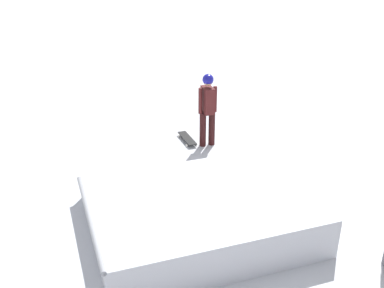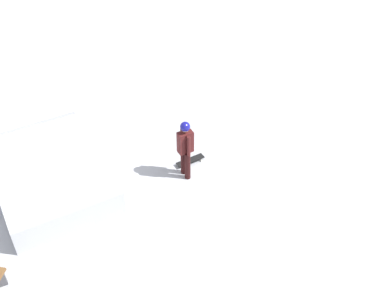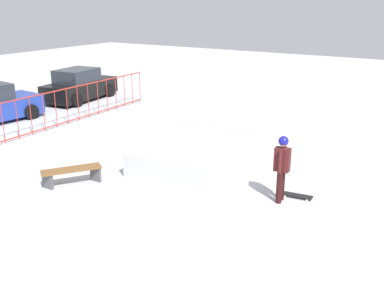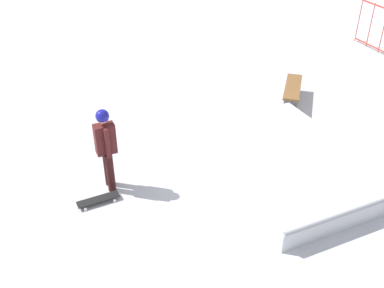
# 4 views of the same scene
# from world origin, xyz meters

# --- Properties ---
(ground_plane) EXTENTS (60.00, 60.00, 0.00)m
(ground_plane) POSITION_xyz_m (0.00, 0.00, 0.00)
(ground_plane) COLOR #B7BABF
(skate_ramp) EXTENTS (5.60, 3.04, 0.74)m
(skate_ramp) POSITION_xyz_m (0.65, 0.00, 0.32)
(skate_ramp) COLOR silver
(skate_ramp) RESTS_ON ground
(skater) EXTENTS (0.44, 0.40, 1.73)m
(skater) POSITION_xyz_m (-0.88, -3.32, 1.01)
(skater) COLOR black
(skater) RESTS_ON ground
(skateboard) EXTENTS (0.33, 0.82, 0.09)m
(skateboard) POSITION_xyz_m (-0.47, -3.63, 0.08)
(skateboard) COLOR black
(skateboard) RESTS_ON ground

